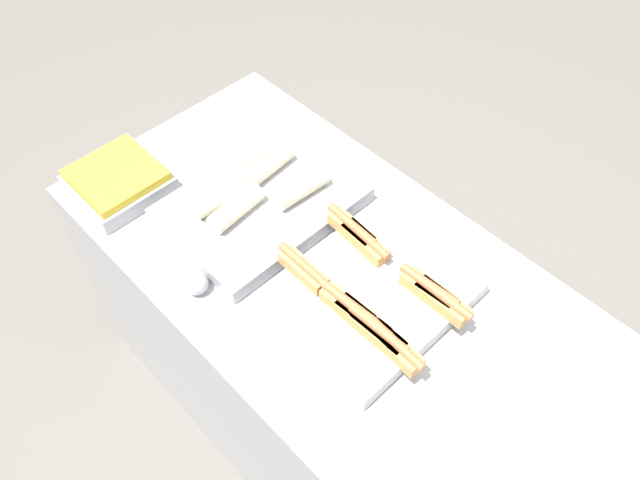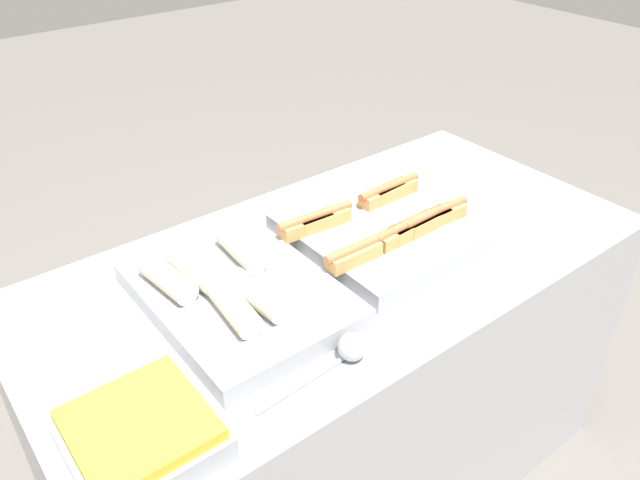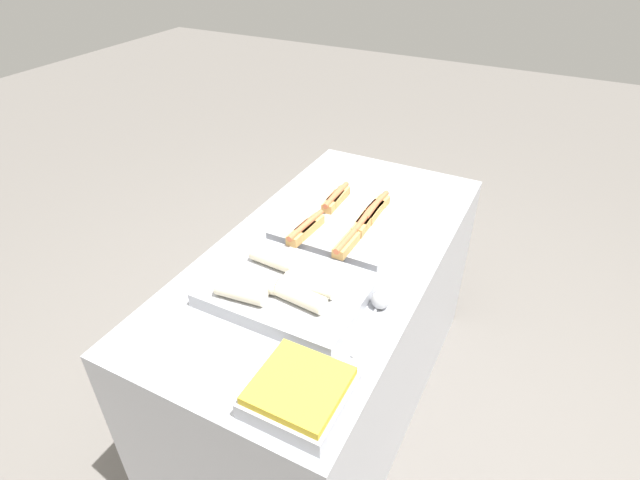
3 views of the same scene
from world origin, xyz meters
name	(u,v)px [view 2 (image 2 of 3)]	position (x,y,z in m)	size (l,w,h in m)	color
ground_plane	(336,472)	(0.00, 0.00, 0.00)	(12.00, 12.00, 0.00)	slate
counter	(338,379)	(0.00, 0.00, 0.43)	(1.59, 0.78, 0.86)	#A8AAB2
tray_hotdogs	(377,230)	(0.12, 0.00, 0.90)	(0.47, 0.44, 0.10)	#A8AAB2
tray_wraps	(235,292)	(-0.31, 0.00, 0.90)	(0.37, 0.50, 0.11)	#A8AAB2
tray_side_front	(141,435)	(-0.64, -0.24, 0.90)	(0.24, 0.24, 0.07)	#A8AAB2
serving_spoon_near	(347,350)	(-0.22, -0.29, 0.89)	(0.27, 0.06, 0.06)	#B2B5BA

